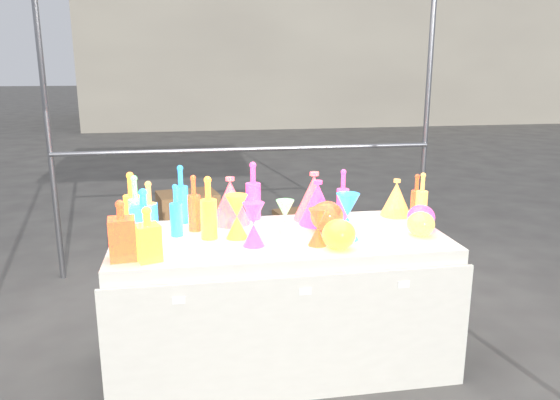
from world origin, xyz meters
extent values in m
plane|color=#65625D|center=(0.00, 0.00, 0.00)|extent=(80.00, 80.00, 0.00)
cylinder|color=gray|center=(-1.50, 1.50, 1.20)|extent=(0.04, 0.04, 2.40)
cylinder|color=gray|center=(1.50, 1.50, 1.20)|extent=(0.04, 0.04, 2.40)
cylinder|color=gray|center=(0.00, 1.47, 1.00)|extent=(3.00, 0.04, 0.04)
cube|color=silver|center=(0.00, 0.00, 0.38)|extent=(1.80, 0.80, 0.75)
cube|color=silver|center=(0.00, -0.42, 0.34)|extent=(1.84, 0.02, 0.68)
cube|color=white|center=(-0.55, -0.43, 0.60)|extent=(0.06, 0.00, 0.03)
cube|color=white|center=(0.05, -0.43, 0.60)|extent=(0.06, 0.00, 0.03)
cube|color=white|center=(0.55, -0.43, 0.60)|extent=(0.06, 0.00, 0.03)
cube|color=#A29B87|center=(4.00, 14.00, 3.00)|extent=(14.00, 6.00, 6.00)
cube|color=#996E45|center=(-0.50, 2.53, 0.21)|extent=(0.64, 0.52, 0.42)
cube|color=#996E45|center=(0.81, 2.91, 0.03)|extent=(0.75, 0.60, 0.06)
camera|label=1|loc=(-0.48, -2.81, 1.67)|focal=35.00mm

